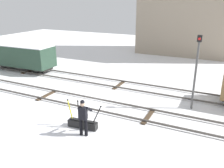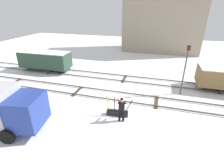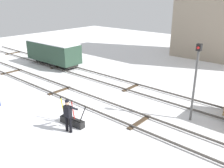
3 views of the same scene
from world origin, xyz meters
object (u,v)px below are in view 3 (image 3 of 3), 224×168
object	(u,v)px
rail_worker	(68,113)
signal_post	(196,76)
switch_lever_frame	(72,120)
freight_car_back_track	(53,52)

from	to	relation	value
rail_worker	signal_post	xyz separation A→B (m)	(4.15, 5.23, 1.56)
switch_lever_frame	rail_worker	bearing A→B (deg)	-57.98
signal_post	freight_car_back_track	size ratio (longest dim) A/B	0.72
rail_worker	freight_car_back_track	xyz separation A→B (m)	(-10.82, 7.03, 0.31)
rail_worker	freight_car_back_track	bearing A→B (deg)	141.83
switch_lever_frame	signal_post	xyz separation A→B (m)	(4.57, 4.67, 2.34)
freight_car_back_track	rail_worker	bearing A→B (deg)	-34.55
switch_lever_frame	rail_worker	size ratio (longest dim) A/B	1.03
switch_lever_frame	signal_post	world-z (taller)	signal_post
freight_car_back_track	switch_lever_frame	bearing A→B (deg)	-33.44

